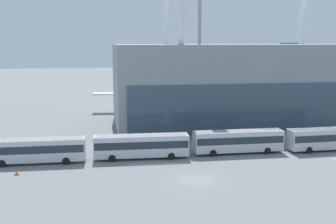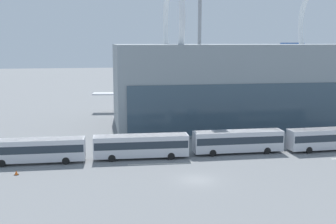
% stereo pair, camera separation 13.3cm
% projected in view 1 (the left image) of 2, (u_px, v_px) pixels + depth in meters
% --- Properties ---
extents(ground_plane, '(440.00, 440.00, 0.00)m').
position_uv_depth(ground_plane, '(197.00, 180.00, 49.95)').
color(ground_plane, slate).
extents(airliner_at_gate_far, '(30.52, 33.92, 15.26)m').
position_uv_depth(airliner_at_gate_far, '(158.00, 89.00, 98.74)').
color(airliner_at_gate_far, white).
rests_on(airliner_at_gate_far, ground_plane).
extents(shuttle_bus_0, '(13.24, 2.80, 3.33)m').
position_uv_depth(shuttle_bus_0, '(35.00, 149.00, 56.40)').
color(shuttle_bus_0, silver).
rests_on(shuttle_bus_0, ground_plane).
extents(shuttle_bus_1, '(13.27, 2.98, 3.33)m').
position_uv_depth(shuttle_bus_1, '(141.00, 145.00, 58.79)').
color(shuttle_bus_1, silver).
rests_on(shuttle_bus_1, ground_plane).
extents(shuttle_bus_2, '(13.21, 2.68, 3.33)m').
position_uv_depth(shuttle_bus_2, '(238.00, 140.00, 61.58)').
color(shuttle_bus_2, silver).
rests_on(shuttle_bus_2, ground_plane).
extents(shuttle_bus_3, '(13.27, 2.97, 3.33)m').
position_uv_depth(shuttle_bus_3, '(330.00, 137.00, 63.34)').
color(shuttle_bus_3, silver).
rests_on(shuttle_bus_3, ground_plane).
extents(floodlight_mast, '(2.23, 2.23, 31.33)m').
position_uv_depth(floodlight_mast, '(200.00, 32.00, 77.67)').
color(floodlight_mast, gray).
rests_on(floodlight_mast, ground_plane).
extents(lane_stripe_2, '(8.71, 0.74, 0.01)m').
position_uv_depth(lane_stripe_2, '(160.00, 164.00, 56.44)').
color(lane_stripe_2, silver).
rests_on(lane_stripe_2, ground_plane).
extents(traffic_cone_1, '(0.55, 0.55, 0.58)m').
position_uv_depth(traffic_cone_1, '(17.00, 173.00, 51.73)').
color(traffic_cone_1, black).
rests_on(traffic_cone_1, ground_plane).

